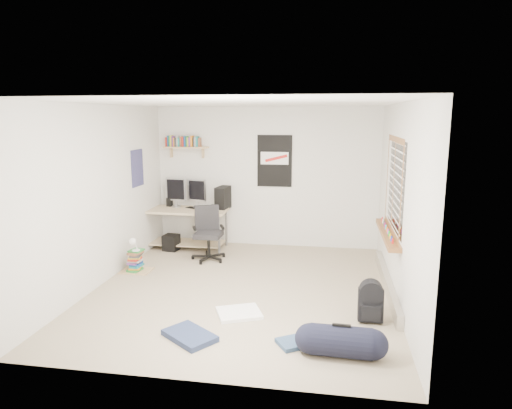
% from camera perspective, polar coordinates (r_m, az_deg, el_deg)
% --- Properties ---
extents(floor, '(4.00, 4.50, 0.01)m').
position_cam_1_polar(floor, '(6.37, -1.67, -10.56)').
color(floor, gray).
rests_on(floor, ground).
extents(ceiling, '(4.00, 4.50, 0.01)m').
position_cam_1_polar(ceiling, '(5.93, -1.81, 12.62)').
color(ceiling, white).
rests_on(ceiling, ground).
extents(back_wall, '(4.00, 0.01, 2.50)m').
position_cam_1_polar(back_wall, '(8.22, 1.30, 3.41)').
color(back_wall, silver).
rests_on(back_wall, ground).
extents(left_wall, '(0.01, 4.50, 2.50)m').
position_cam_1_polar(left_wall, '(6.70, -18.80, 1.08)').
color(left_wall, silver).
rests_on(left_wall, ground).
extents(right_wall, '(0.01, 4.50, 2.50)m').
position_cam_1_polar(right_wall, '(5.98, 17.48, 0.02)').
color(right_wall, silver).
rests_on(right_wall, ground).
extents(desk, '(1.54, 0.70, 0.69)m').
position_cam_1_polar(desk, '(8.26, -8.91, -2.94)').
color(desk, '#D0AE90').
rests_on(desk, floor).
extents(monitor_left, '(0.38, 0.14, 0.41)m').
position_cam_1_polar(monitor_left, '(8.38, -9.96, 0.97)').
color(monitor_left, '#A6A5AA').
rests_on(monitor_left, desk).
extents(monitor_right, '(0.37, 0.18, 0.39)m').
position_cam_1_polar(monitor_right, '(8.30, -7.40, 0.87)').
color(monitor_right, '#B2B3B7').
rests_on(monitor_right, desk).
extents(pc_tower, '(0.23, 0.41, 0.40)m').
position_cam_1_polar(pc_tower, '(8.17, -4.15, 0.83)').
color(pc_tower, black).
rests_on(pc_tower, desk).
extents(keyboard, '(0.46, 0.30, 0.02)m').
position_cam_1_polar(keyboard, '(8.22, -7.37, -0.53)').
color(keyboard, black).
rests_on(keyboard, desk).
extents(speaker_left, '(0.11, 0.11, 0.18)m').
position_cam_1_polar(speaker_left, '(8.48, -10.75, 0.26)').
color(speaker_left, black).
rests_on(speaker_left, desk).
extents(speaker_right, '(0.09, 0.09, 0.17)m').
position_cam_1_polar(speaker_right, '(7.74, -5.34, -0.64)').
color(speaker_right, black).
rests_on(speaker_right, desk).
extents(office_chair, '(0.76, 0.76, 0.89)m').
position_cam_1_polar(office_chair, '(7.51, -5.97, -3.30)').
color(office_chair, black).
rests_on(office_chair, floor).
extents(wall_shelf, '(0.80, 0.22, 0.24)m').
position_cam_1_polar(wall_shelf, '(8.39, -8.73, 7.07)').
color(wall_shelf, tan).
rests_on(wall_shelf, back_wall).
extents(poster_back_wall, '(0.62, 0.03, 0.92)m').
position_cam_1_polar(poster_back_wall, '(8.15, 2.33, 5.45)').
color(poster_back_wall, black).
rests_on(poster_back_wall, back_wall).
extents(poster_left_wall, '(0.02, 0.42, 0.60)m').
position_cam_1_polar(poster_left_wall, '(7.73, -14.62, 4.43)').
color(poster_left_wall, navy).
rests_on(poster_left_wall, left_wall).
extents(window, '(0.10, 1.50, 1.26)m').
position_cam_1_polar(window, '(6.23, 16.71, 2.36)').
color(window, brown).
rests_on(window, right_wall).
extents(baseboard_heater, '(0.08, 2.50, 0.18)m').
position_cam_1_polar(baseboard_heater, '(6.57, 16.09, -9.46)').
color(baseboard_heater, '#B7B2A8').
rests_on(baseboard_heater, floor).
extents(backpack, '(0.28, 0.23, 0.38)m').
position_cam_1_polar(backpack, '(5.54, 14.12, -12.06)').
color(backpack, black).
rests_on(backpack, floor).
extents(duffel_bag, '(0.32, 0.32, 0.61)m').
position_cam_1_polar(duffel_bag, '(4.77, 10.56, -16.64)').
color(duffel_bag, black).
rests_on(duffel_bag, floor).
extents(tshirt, '(0.63, 0.59, 0.04)m').
position_cam_1_polar(tshirt, '(5.61, -2.13, -13.41)').
color(tshirt, white).
rests_on(tshirt, floor).
extents(jeans_a, '(0.67, 0.63, 0.06)m').
position_cam_1_polar(jeans_a, '(5.12, -8.29, -15.92)').
color(jeans_a, '#212C4C').
rests_on(jeans_a, floor).
extents(jeans_b, '(0.45, 0.42, 0.04)m').
position_cam_1_polar(jeans_b, '(4.97, 4.96, -16.78)').
color(jeans_b, navy).
rests_on(jeans_b, floor).
extents(book_stack, '(0.48, 0.41, 0.29)m').
position_cam_1_polar(book_stack, '(7.25, -14.77, -6.93)').
color(book_stack, brown).
rests_on(book_stack, floor).
extents(desk_lamp, '(0.16, 0.22, 0.20)m').
position_cam_1_polar(desk_lamp, '(7.16, -14.78, -5.24)').
color(desk_lamp, silver).
rests_on(desk_lamp, book_stack).
extents(subwoofer, '(0.28, 0.28, 0.28)m').
position_cam_1_polar(subwoofer, '(8.22, -10.55, -4.69)').
color(subwoofer, black).
rests_on(subwoofer, floor).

